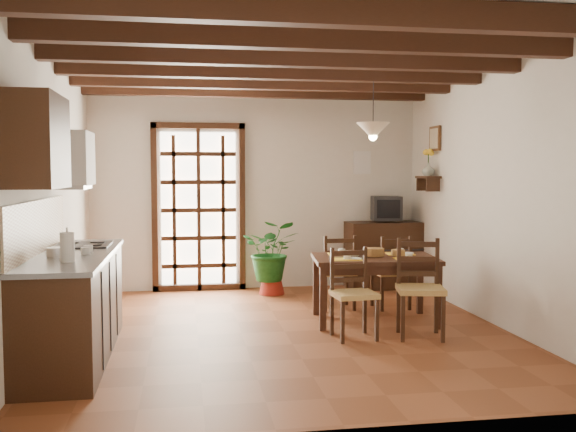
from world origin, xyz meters
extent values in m
plane|color=brown|center=(0.00, 0.00, 0.00)|extent=(5.00, 5.00, 0.00)
cube|color=silver|center=(0.00, 2.50, 1.40)|extent=(4.50, 0.02, 2.80)
cube|color=silver|center=(0.00, -2.50, 1.40)|extent=(4.50, 0.02, 2.80)
cube|color=silver|center=(-2.25, 0.00, 1.40)|extent=(0.02, 5.00, 2.80)
cube|color=silver|center=(2.25, 0.00, 1.40)|extent=(0.02, 5.00, 2.80)
cube|color=white|center=(0.00, 0.00, 2.80)|extent=(4.50, 5.00, 0.02)
cube|color=black|center=(0.00, -2.10, 2.69)|extent=(4.50, 0.14, 0.20)
cube|color=black|center=(0.00, -1.26, 2.69)|extent=(4.50, 0.14, 0.20)
cube|color=black|center=(0.00, -0.42, 2.69)|extent=(4.50, 0.14, 0.20)
cube|color=black|center=(0.00, 0.42, 2.69)|extent=(4.50, 0.14, 0.20)
cube|color=black|center=(0.00, 1.26, 2.69)|extent=(4.50, 0.14, 0.20)
cube|color=black|center=(0.00, 2.10, 2.69)|extent=(4.50, 0.14, 0.20)
cube|color=white|center=(-0.80, 2.49, 1.10)|extent=(1.01, 0.02, 2.11)
cube|color=black|center=(-0.80, 2.44, 2.24)|extent=(1.26, 0.10, 0.08)
cube|color=black|center=(-1.39, 2.44, 1.10)|extent=(0.08, 0.10, 2.28)
cube|color=black|center=(-0.21, 2.44, 1.10)|extent=(0.08, 0.10, 2.28)
cube|color=black|center=(-0.80, 2.42, 1.10)|extent=(1.01, 0.03, 2.02)
cube|color=black|center=(-1.95, -0.60, 0.44)|extent=(0.60, 2.20, 0.88)
cube|color=slate|center=(-1.95, -0.60, 0.90)|extent=(0.64, 2.25, 0.04)
cube|color=tan|center=(-2.23, -0.60, 1.13)|extent=(0.02, 2.20, 0.50)
cube|color=black|center=(-2.08, -1.30, 1.85)|extent=(0.35, 0.80, 0.70)
cube|color=white|center=(-2.05, -0.05, 1.75)|extent=(0.38, 0.60, 0.50)
cube|color=silver|center=(-2.05, -0.05, 1.48)|extent=(0.32, 0.55, 0.04)
cube|color=black|center=(-1.95, -0.05, 0.93)|extent=(0.50, 0.55, 0.02)
cylinder|color=white|center=(-1.90, -1.15, 1.03)|extent=(0.11, 0.11, 0.24)
cylinder|color=silver|center=(-2.05, -0.85, 0.95)|extent=(0.14, 0.14, 0.10)
cube|color=#381D12|center=(1.03, 0.28, 0.68)|extent=(1.39, 0.97, 0.05)
cube|color=#381D12|center=(1.03, 0.28, 0.61)|extent=(1.25, 0.88, 0.09)
cube|color=#381D12|center=(1.66, 0.57, 0.33)|extent=(0.07, 0.07, 0.66)
cube|color=#381D12|center=(0.47, 0.70, 0.33)|extent=(0.07, 0.07, 0.66)
cube|color=#381D12|center=(1.58, -0.15, 0.33)|extent=(0.07, 0.07, 0.66)
cube|color=#381D12|center=(0.39, -0.02, 0.33)|extent=(0.07, 0.07, 0.66)
cube|color=tan|center=(0.63, -0.37, 0.43)|extent=(0.43, 0.42, 0.05)
cube|color=black|center=(0.61, -0.20, 0.65)|extent=(0.41, 0.07, 0.44)
cube|color=black|center=(0.63, -0.37, 0.22)|extent=(0.41, 0.40, 0.43)
cube|color=tan|center=(1.28, -0.44, 0.48)|extent=(0.52, 0.51, 0.05)
cube|color=black|center=(1.31, -0.26, 0.72)|extent=(0.44, 0.13, 0.49)
cube|color=black|center=(1.28, -0.44, 0.24)|extent=(0.50, 0.48, 0.48)
cube|color=tan|center=(0.77, 0.99, 0.44)|extent=(0.42, 0.40, 0.05)
cube|color=black|center=(0.78, 0.82, 0.66)|extent=(0.41, 0.05, 0.45)
cube|color=black|center=(0.77, 0.99, 0.22)|extent=(0.40, 0.38, 0.44)
cube|color=tan|center=(1.42, 0.92, 0.43)|extent=(0.43, 0.41, 0.05)
cube|color=black|center=(1.43, 0.75, 0.65)|extent=(0.40, 0.06, 0.44)
cube|color=black|center=(1.42, 0.92, 0.22)|extent=(0.41, 0.39, 0.43)
cube|color=yellow|center=(0.70, 0.07, 0.66)|extent=(0.30, 0.22, 0.01)
cube|color=yellow|center=(1.35, 0.07, 0.66)|extent=(0.30, 0.22, 0.01)
cube|color=yellow|center=(0.70, 0.48, 0.66)|extent=(0.30, 0.22, 0.01)
cube|color=yellow|center=(1.35, 0.48, 0.66)|extent=(0.30, 0.22, 0.01)
cylinder|color=olive|center=(1.03, 0.28, 0.71)|extent=(0.20, 0.20, 0.08)
imported|color=white|center=(0.80, 0.35, 0.74)|extent=(0.27, 0.27, 0.05)
cube|color=black|center=(1.78, 2.23, 0.46)|extent=(1.10, 0.51, 0.92)
cube|color=black|center=(1.78, 2.23, 1.11)|extent=(0.44, 0.41, 0.34)
cube|color=black|center=(1.78, 2.05, 1.11)|extent=(0.32, 0.07, 0.25)
cube|color=white|center=(1.50, 2.48, 1.75)|extent=(0.25, 0.03, 0.32)
cone|color=maroon|center=(0.14, 1.98, 0.11)|extent=(0.34, 0.34, 0.21)
imported|color=#144C19|center=(0.14, 1.98, 0.57)|extent=(2.18, 1.97, 2.10)
cube|color=black|center=(2.14, 1.60, 1.55)|extent=(0.20, 0.42, 0.03)
cube|color=black|center=(2.14, 1.43, 1.46)|extent=(0.18, 0.03, 0.18)
cube|color=black|center=(2.14, 1.77, 1.46)|extent=(0.18, 0.03, 0.18)
imported|color=#B2BFB2|center=(2.14, 1.60, 1.65)|extent=(0.15, 0.15, 0.15)
sphere|color=yellow|center=(2.14, 1.60, 1.86)|extent=(0.14, 0.14, 0.14)
cylinder|color=#144C19|center=(2.14, 1.60, 1.71)|extent=(0.01, 0.01, 0.28)
cube|color=brown|center=(2.23, 1.60, 2.05)|extent=(0.03, 0.32, 0.32)
cube|color=#C3B292|center=(2.21, 1.60, 2.05)|extent=(0.01, 0.26, 0.26)
cylinder|color=black|center=(1.03, 0.38, 2.45)|extent=(0.01, 0.01, 0.70)
cone|color=#FEEBCD|center=(1.03, 0.38, 2.08)|extent=(0.36, 0.36, 0.14)
sphere|color=#FFD88C|center=(1.03, 0.38, 2.00)|extent=(0.09, 0.09, 0.09)
camera|label=1|loc=(-0.99, -6.34, 1.63)|focal=40.00mm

